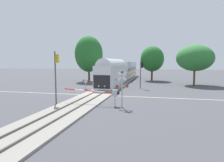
% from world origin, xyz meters
% --- Properties ---
extents(ground_plane, '(220.00, 220.00, 0.00)m').
position_xyz_m(ground_plane, '(0.00, 0.00, 0.00)').
color(ground_plane, '#47474C').
extents(road_centre_stripe, '(44.00, 0.20, 0.01)m').
position_xyz_m(road_centre_stripe, '(0.00, 0.00, 0.00)').
color(road_centre_stripe, beige).
rests_on(road_centre_stripe, ground).
extents(railway_track, '(4.40, 80.00, 0.32)m').
position_xyz_m(railway_track, '(0.00, 0.00, 0.10)').
color(railway_track, gray).
rests_on(railway_track, ground).
extents(commuter_train, '(3.04, 39.59, 5.16)m').
position_xyz_m(commuter_train, '(0.00, 21.03, 2.79)').
color(commuter_train, silver).
rests_on(commuter_train, railway_track).
extents(crossing_gate_near, '(6.49, 0.40, 1.80)m').
position_xyz_m(crossing_gate_near, '(3.26, -6.22, 1.43)').
color(crossing_gate_near, '#B7B7BC').
rests_on(crossing_gate_near, ground).
extents(crossing_signal_mast, '(1.36, 0.44, 3.92)m').
position_xyz_m(crossing_signal_mast, '(4.93, -6.73, 2.40)').
color(crossing_signal_mast, '#B2B2B7').
rests_on(crossing_signal_mast, ground).
extents(crossing_gate_far, '(6.30, 0.40, 1.90)m').
position_xyz_m(crossing_gate_far, '(-3.30, 6.22, 1.44)').
color(crossing_gate_far, '#B7B7BC').
rests_on(crossing_gate_far, ground).
extents(traffic_signal_far_side, '(0.53, 0.38, 5.05)m').
position_xyz_m(traffic_signal_far_side, '(5.78, 8.82, 3.39)').
color(traffic_signal_far_side, '#4C4C51').
rests_on(traffic_signal_far_side, ground).
extents(traffic_signal_median, '(0.53, 0.38, 6.04)m').
position_xyz_m(traffic_signal_median, '(-2.79, -6.49, 4.03)').
color(traffic_signal_median, '#4C4C51').
rests_on(traffic_signal_median, ground).
extents(maple_right_background, '(7.56, 7.56, 8.42)m').
position_xyz_m(maple_right_background, '(16.27, 16.63, 5.68)').
color(maple_right_background, brown).
rests_on(maple_right_background, ground).
extents(elm_centre_background, '(6.03, 6.03, 9.02)m').
position_xyz_m(elm_centre_background, '(7.36, 25.06, 5.70)').
color(elm_centre_background, '#4C3828').
rests_on(elm_centre_background, ground).
extents(oak_behind_train, '(6.93, 6.93, 11.31)m').
position_xyz_m(oak_behind_train, '(-8.02, 19.23, 6.85)').
color(oak_behind_train, '#4C3828').
rests_on(oak_behind_train, ground).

